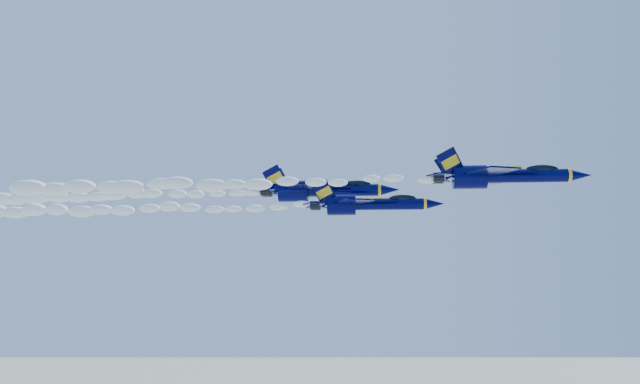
{
  "coord_description": "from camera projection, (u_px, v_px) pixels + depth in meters",
  "views": [
    {
      "loc": [
        5.73,
        -76.3,
        142.84
      ],
      "look_at": [
        -1.06,
        -6.37,
        151.42
      ],
      "focal_mm": 35.0,
      "sensor_mm": 36.0,
      "label": 1
    }
  ],
  "objects": [
    {
      "name": "jet_lead",
      "position": [
        501.0,
        176.0,
        60.05
      ],
      "size": [
        14.96,
        12.27,
        5.56
      ],
      "color": "#000135"
    },
    {
      "name": "smoke_trail_jet_lead",
      "position": [
        217.0,
        183.0,
        62.69
      ],
      "size": [
        43.16,
        1.67,
        1.5
      ],
      "primitive_type": "ellipsoid",
      "color": "white"
    },
    {
      "name": "jet_second",
      "position": [
        368.0,
        204.0,
        70.79
      ],
      "size": [
        15.12,
        12.4,
        5.62
      ],
      "color": "#000135"
    },
    {
      "name": "smoke_trail_jet_second",
      "position": [
        130.0,
        210.0,
        73.43
      ],
      "size": [
        43.16,
        1.68,
        1.52
      ],
      "primitive_type": "ellipsoid",
      "color": "white"
    },
    {
      "name": "jet_third",
      "position": [
        321.0,
        190.0,
        79.3
      ],
      "size": [
        17.59,
        14.43,
        6.54
      ],
      "color": "#000135"
    },
    {
      "name": "smoke_trail_jet_third",
      "position": [
        101.0,
        196.0,
        82.05
      ],
      "size": [
        43.16,
        1.96,
        1.76
      ],
      "primitive_type": "ellipsoid",
      "color": "white"
    }
  ]
}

